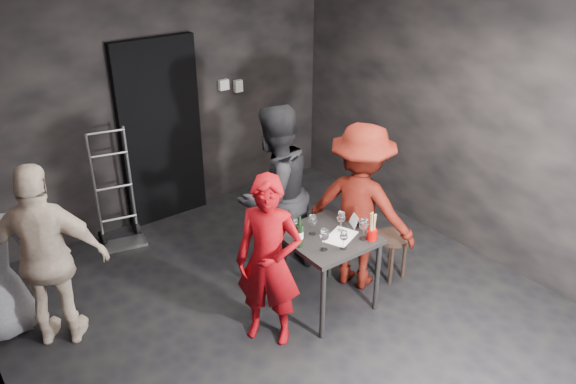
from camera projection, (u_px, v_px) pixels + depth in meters
floor at (293, 319)px, 5.03m from camera, size 4.50×5.00×0.02m
ceiling at (295, 6)px, 3.81m from camera, size 4.50×5.00×0.02m
wall_back at (156, 106)px, 6.20m from camera, size 4.50×0.04×2.70m
wall_right at (471, 125)px, 5.64m from camera, size 0.04×5.00×2.70m
doorway at (161, 133)px, 6.29m from camera, size 0.95×0.10×2.10m
wallbox_upper at (224, 85)px, 6.58m from camera, size 0.12×0.06×0.12m
wallbox_lower at (238, 86)px, 6.71m from camera, size 0.10×0.06×0.14m
hand_truck at (120, 223)px, 6.11m from camera, size 0.43×0.36×1.30m
tasting_table at (328, 245)px, 4.93m from camera, size 0.72×0.72×0.75m
stool at (392, 244)px, 5.46m from camera, size 0.34×0.34×0.47m
server_red at (269, 262)px, 4.51m from camera, size 0.62×0.66×1.51m
woman_black at (274, 181)px, 5.26m from camera, size 1.05×0.68×2.03m
man_maroon at (361, 201)px, 5.16m from camera, size 0.95×1.26×1.77m
bystander_cream at (47, 251)px, 4.43m from camera, size 1.12×0.96×1.75m
tasting_mat at (341, 237)px, 4.86m from camera, size 0.36×0.30×0.00m
wine_glass_a at (324, 239)px, 4.63m from camera, size 0.11×0.11×0.22m
wine_glass_b at (296, 228)px, 4.80m from camera, size 0.08×0.08×0.19m
wine_glass_c at (313, 224)px, 4.86m from camera, size 0.10×0.10×0.20m
wine_glass_d at (344, 239)px, 4.65m from camera, size 0.09×0.09×0.18m
wine_glass_e at (364, 228)px, 4.78m from camera, size 0.09×0.09×0.21m
wine_glass_f at (341, 221)px, 4.91m from camera, size 0.09×0.09×0.20m
wine_bottle at (299, 235)px, 4.68m from camera, size 0.07×0.07×0.28m
breadstick_cup at (372, 227)px, 4.77m from camera, size 0.09×0.09×0.27m
reserved_card at (354, 220)px, 5.00m from camera, size 0.14×0.17×0.11m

